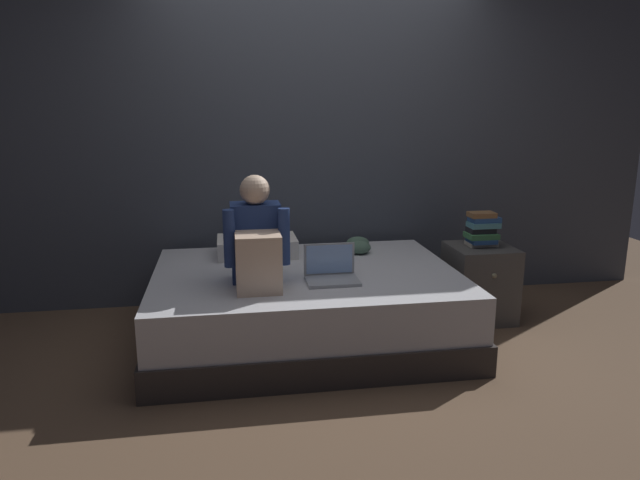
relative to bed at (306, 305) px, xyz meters
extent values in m
plane|color=brown|center=(0.20, -0.30, -0.24)|extent=(8.00, 8.00, 0.00)
cube|color=#424751|center=(0.20, 0.90, 1.11)|extent=(5.60, 0.10, 2.70)
cube|color=#332D2B|center=(0.00, 0.00, -0.14)|extent=(2.00, 1.50, 0.19)
cube|color=silver|center=(0.00, 0.00, 0.10)|extent=(1.96, 1.46, 0.29)
cube|color=#474442|center=(1.30, 0.17, 0.04)|extent=(0.44, 0.44, 0.54)
sphere|color=gray|center=(1.30, -0.05, 0.16)|extent=(0.04, 0.04, 0.04)
cube|color=navy|center=(-0.33, -0.14, 0.48)|extent=(0.30, 0.20, 0.48)
sphere|color=beige|center=(-0.33, -0.17, 0.81)|extent=(0.18, 0.18, 0.18)
cube|color=beige|center=(-0.33, -0.36, 0.41)|extent=(0.26, 0.24, 0.34)
cylinder|color=navy|center=(-0.49, -0.28, 0.54)|extent=(0.07, 0.07, 0.34)
cylinder|color=navy|center=(-0.17, -0.28, 0.54)|extent=(0.07, 0.07, 0.34)
cube|color=#9EA0A5|center=(0.13, -0.29, 0.25)|extent=(0.32, 0.22, 0.02)
cube|color=#9EA0A5|center=(0.13, -0.17, 0.36)|extent=(0.32, 0.01, 0.20)
cube|color=#8CB2EA|center=(0.13, -0.18, 0.36)|extent=(0.29, 0.00, 0.18)
cube|color=silver|center=(-0.29, 0.45, 0.31)|extent=(0.56, 0.36, 0.13)
cube|color=beige|center=(1.31, 0.20, 0.32)|extent=(0.20, 0.14, 0.03)
cube|color=#284C84|center=(1.30, 0.17, 0.35)|extent=(0.18, 0.16, 0.03)
cube|color=#387042|center=(1.29, 0.17, 0.39)|extent=(0.21, 0.16, 0.04)
cube|color=black|center=(1.29, 0.19, 0.43)|extent=(0.18, 0.12, 0.04)
cube|color=teal|center=(1.31, 0.19, 0.46)|extent=(0.21, 0.13, 0.04)
cube|color=#284C84|center=(1.32, 0.20, 0.50)|extent=(0.21, 0.13, 0.04)
cube|color=brown|center=(1.29, 0.19, 0.54)|extent=(0.18, 0.12, 0.04)
ellipsoid|color=#4C6B56|center=(0.47, 0.51, 0.29)|extent=(0.17, 0.15, 0.09)
ellipsoid|color=#4C6B56|center=(0.45, 0.37, 0.29)|extent=(0.17, 0.14, 0.09)
camera|label=1|loc=(-0.50, -3.61, 1.31)|focal=32.51mm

